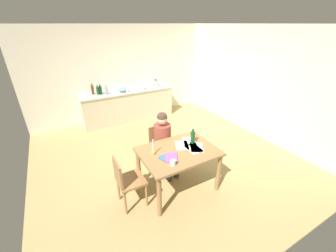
{
  "coord_description": "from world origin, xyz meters",
  "views": [
    {
      "loc": [
        -1.79,
        -3.33,
        2.61
      ],
      "look_at": [
        -0.05,
        -0.23,
        0.85
      ],
      "focal_mm": 22.27,
      "sensor_mm": 36.0,
      "label": 1
    }
  ],
  "objects_px": {
    "book_cookery": "(172,157)",
    "bottle_vinegar": "(98,91)",
    "chair_at_table": "(160,145)",
    "mixing_bowl": "(123,90)",
    "sink_unit": "(140,88)",
    "bottle_wine_red": "(100,90)",
    "dining_table": "(178,156)",
    "wine_bottle_on_table": "(193,137)",
    "bottle_sauce": "(106,90)",
    "wine_glass_back_right": "(115,87)",
    "book_magazine": "(165,158)",
    "wine_glass_back_left": "(120,86)",
    "bottle_oil": "(93,90)",
    "teacup_on_counter": "(127,90)",
    "candlestick": "(153,150)",
    "coffee_mug": "(173,163)",
    "stovetop_kettle": "(156,83)",
    "person_seated": "(164,140)",
    "wine_glass_near_sink": "(127,85)",
    "chair_side_empty": "(127,180)",
    "wine_glass_by_kettle": "(123,86)"
  },
  "relations": [
    {
      "from": "book_cookery",
      "to": "wine_glass_near_sink",
      "type": "distance_m",
      "value": 3.49
    },
    {
      "from": "bottle_wine_red",
      "to": "candlestick",
      "type": "bearing_deg",
      "value": -88.56
    },
    {
      "from": "mixing_bowl",
      "to": "book_cookery",
      "type": "bearing_deg",
      "value": -95.69
    },
    {
      "from": "bottle_sauce",
      "to": "wine_glass_back_right",
      "type": "distance_m",
      "value": 0.38
    },
    {
      "from": "dining_table",
      "to": "book_magazine",
      "type": "xyz_separation_m",
      "value": [
        -0.3,
        -0.1,
        0.12
      ]
    },
    {
      "from": "candlestick",
      "to": "wine_bottle_on_table",
      "type": "bearing_deg",
      "value": -0.95
    },
    {
      "from": "mixing_bowl",
      "to": "wine_glass_near_sink",
      "type": "bearing_deg",
      "value": 50.14
    },
    {
      "from": "bottle_oil",
      "to": "mixing_bowl",
      "type": "distance_m",
      "value": 0.8
    },
    {
      "from": "bottle_wine_red",
      "to": "chair_side_empty",
      "type": "bearing_deg",
      "value": -97.34
    },
    {
      "from": "chair_side_empty",
      "to": "wine_glass_back_right",
      "type": "bearing_deg",
      "value": 75.83
    },
    {
      "from": "dining_table",
      "to": "wine_bottle_on_table",
      "type": "xyz_separation_m",
      "value": [
        0.34,
        0.09,
        0.22
      ]
    },
    {
      "from": "bottle_sauce",
      "to": "wine_glass_back_right",
      "type": "bearing_deg",
      "value": 38.4
    },
    {
      "from": "chair_side_empty",
      "to": "stovetop_kettle",
      "type": "height_order",
      "value": "stovetop_kettle"
    },
    {
      "from": "mixing_bowl",
      "to": "wine_glass_by_kettle",
      "type": "xyz_separation_m",
      "value": [
        0.07,
        0.22,
        0.05
      ]
    },
    {
      "from": "bottle_oil",
      "to": "bottle_vinegar",
      "type": "distance_m",
      "value": 0.14
    },
    {
      "from": "bottle_vinegar",
      "to": "wine_glass_back_left",
      "type": "xyz_separation_m",
      "value": [
        0.64,
        0.13,
        0.0
      ]
    },
    {
      "from": "wine_glass_by_kettle",
      "to": "teacup_on_counter",
      "type": "distance_m",
      "value": 0.31
    },
    {
      "from": "coffee_mug",
      "to": "wine_glass_by_kettle",
      "type": "bearing_deg",
      "value": 82.7
    },
    {
      "from": "chair_side_empty",
      "to": "teacup_on_counter",
      "type": "bearing_deg",
      "value": 70.16
    },
    {
      "from": "coffee_mug",
      "to": "stovetop_kettle",
      "type": "distance_m",
      "value": 3.75
    },
    {
      "from": "person_seated",
      "to": "wine_glass_near_sink",
      "type": "distance_m",
      "value": 2.81
    },
    {
      "from": "wine_bottle_on_table",
      "to": "wine_glass_back_left",
      "type": "xyz_separation_m",
      "value": [
        -0.24,
        3.23,
        0.14
      ]
    },
    {
      "from": "dining_table",
      "to": "wine_glass_back_left",
      "type": "relative_size",
      "value": 8.01
    },
    {
      "from": "coffee_mug",
      "to": "bottle_vinegar",
      "type": "xyz_separation_m",
      "value": [
        -0.27,
        3.48,
        0.2
      ]
    },
    {
      "from": "coffee_mug",
      "to": "bottle_vinegar",
      "type": "relative_size",
      "value": 0.47
    },
    {
      "from": "person_seated",
      "to": "wine_bottle_on_table",
      "type": "relative_size",
      "value": 4.54
    },
    {
      "from": "book_cookery",
      "to": "bottle_vinegar",
      "type": "bearing_deg",
      "value": 122.95
    },
    {
      "from": "wine_glass_back_left",
      "to": "wine_glass_back_right",
      "type": "relative_size",
      "value": 1.0
    },
    {
      "from": "book_magazine",
      "to": "bottle_sauce",
      "type": "height_order",
      "value": "bottle_sauce"
    },
    {
      "from": "stovetop_kettle",
      "to": "person_seated",
      "type": "bearing_deg",
      "value": -113.23
    },
    {
      "from": "candlestick",
      "to": "book_cookery",
      "type": "xyz_separation_m",
      "value": [
        0.2,
        -0.23,
        -0.06
      ]
    },
    {
      "from": "chair_at_table",
      "to": "person_seated",
      "type": "height_order",
      "value": "person_seated"
    },
    {
      "from": "chair_at_table",
      "to": "candlestick",
      "type": "xyz_separation_m",
      "value": [
        -0.43,
        -0.59,
        0.36
      ]
    },
    {
      "from": "wine_glass_near_sink",
      "to": "coffee_mug",
      "type": "bearing_deg",
      "value": -99.04
    },
    {
      "from": "sink_unit",
      "to": "stovetop_kettle",
      "type": "distance_m",
      "value": 0.52
    },
    {
      "from": "wine_bottle_on_table",
      "to": "bottle_vinegar",
      "type": "bearing_deg",
      "value": 105.85
    },
    {
      "from": "mixing_bowl",
      "to": "teacup_on_counter",
      "type": "xyz_separation_m",
      "value": [
        0.08,
        -0.08,
        -0.01
      ]
    },
    {
      "from": "chair_side_empty",
      "to": "sink_unit",
      "type": "relative_size",
      "value": 2.4
    },
    {
      "from": "chair_side_empty",
      "to": "dining_table",
      "type": "bearing_deg",
      "value": -2.71
    },
    {
      "from": "sink_unit",
      "to": "book_cookery",
      "type": "bearing_deg",
      "value": -104.29
    },
    {
      "from": "dining_table",
      "to": "bottle_vinegar",
      "type": "distance_m",
      "value": 3.26
    },
    {
      "from": "chair_at_table",
      "to": "bottle_wine_red",
      "type": "relative_size",
      "value": 3.21
    },
    {
      "from": "wine_glass_back_left",
      "to": "dining_table",
      "type": "bearing_deg",
      "value": -91.67
    },
    {
      "from": "chair_at_table",
      "to": "teacup_on_counter",
      "type": "relative_size",
      "value": 7.17
    },
    {
      "from": "wine_glass_near_sink",
      "to": "wine_glass_back_left",
      "type": "bearing_deg",
      "value": 180.0
    },
    {
      "from": "dining_table",
      "to": "wine_glass_back_left",
      "type": "distance_m",
      "value": 3.34
    },
    {
      "from": "book_cookery",
      "to": "sink_unit",
      "type": "height_order",
      "value": "sink_unit"
    },
    {
      "from": "dining_table",
      "to": "sink_unit",
      "type": "bearing_deg",
      "value": 78.61
    },
    {
      "from": "teacup_on_counter",
      "to": "wine_glass_near_sink",
      "type": "bearing_deg",
      "value": 70.64
    },
    {
      "from": "chair_at_table",
      "to": "mixing_bowl",
      "type": "height_order",
      "value": "mixing_bowl"
    }
  ]
}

